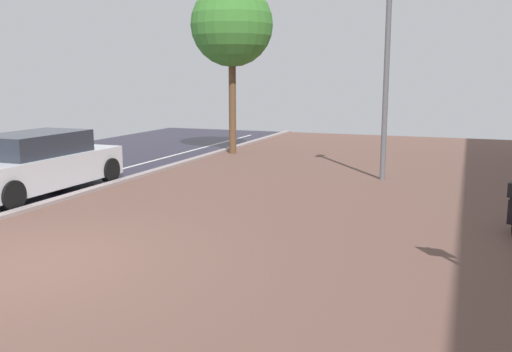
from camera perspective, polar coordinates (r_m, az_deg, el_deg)
The scene contains 4 objects.
ground at distance 7.90m, azimuth -14.46°, elevation -10.05°, with size 21.00×40.00×0.13m.
parked_car_near at distance 13.89m, azimuth -21.46°, elevation 1.15°, with size 1.84×4.34×1.39m.
lamp_post at distance 14.80m, azimuth 13.17°, elevation 10.87°, with size 0.20×0.52×5.22m.
street_tree at distance 19.60m, azimuth -2.48°, elevation 15.05°, with size 2.79×2.79×5.78m.
Camera 1 is at (5.79, -6.01, 2.65)m, focal length 39.26 mm.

